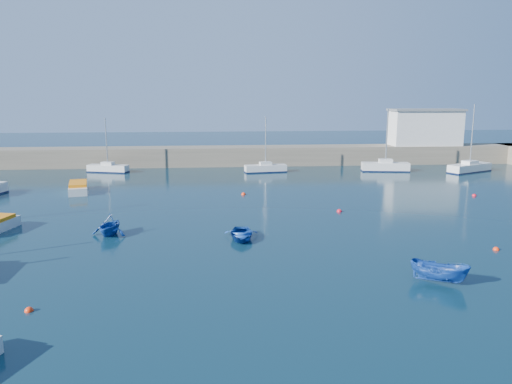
{
  "coord_description": "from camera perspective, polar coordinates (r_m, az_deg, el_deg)",
  "views": [
    {
      "loc": [
        -0.96,
        -25.14,
        10.11
      ],
      "look_at": [
        2.68,
        17.63,
        1.6
      ],
      "focal_mm": 35.0,
      "sensor_mm": 36.0,
      "label": 1
    }
  ],
  "objects": [
    {
      "name": "buoy_2",
      "position": [
        36.57,
        25.75,
        -5.98
      ],
      "size": [
        0.41,
        0.41,
        0.41
      ],
      "primitive_type": "sphere",
      "color": "#FF320D",
      "rests_on": "ground"
    },
    {
      "name": "buoy_4",
      "position": [
        54.56,
        23.67,
        -0.42
      ],
      "size": [
        0.44,
        0.44,
        0.44
      ],
      "primitive_type": "sphere",
      "color": "red",
      "rests_on": "ground"
    },
    {
      "name": "ground",
      "position": [
        27.11,
        -2.53,
        -10.69
      ],
      "size": [
        220.0,
        220.0,
        0.0
      ],
      "primitive_type": "plane",
      "color": "#0C2836",
      "rests_on": "ground"
    },
    {
      "name": "dinghy_center",
      "position": [
        35.26,
        -1.7,
        -4.85
      ],
      "size": [
        2.6,
        3.53,
        0.71
      ],
      "primitive_type": "imported",
      "rotation": [
        0.0,
        0.0,
        -0.05
      ],
      "color": "#164199",
      "rests_on": "ground"
    },
    {
      "name": "sailboat_7",
      "position": [
        68.05,
        14.56,
        2.85
      ],
      "size": [
        6.28,
        2.58,
        8.16
      ],
      "rotation": [
        0.0,
        0.0,
        1.43
      ],
      "color": "silver",
      "rests_on": "ground"
    },
    {
      "name": "buoy_0",
      "position": [
        26.48,
        -24.5,
        -12.29
      ],
      "size": [
        0.42,
        0.42,
        0.42
      ],
      "primitive_type": "sphere",
      "color": "#FF320D",
      "rests_on": "ground"
    },
    {
      "name": "dinghy_right",
      "position": [
        29.07,
        20.21,
        -8.59
      ],
      "size": [
        3.24,
        2.77,
        1.21
      ],
      "primitive_type": "imported",
      "rotation": [
        0.0,
        0.0,
        0.95
      ],
      "color": "#164199",
      "rests_on": "ground"
    },
    {
      "name": "harbor_office",
      "position": [
        77.74,
        18.76,
        6.93
      ],
      "size": [
        10.0,
        4.0,
        5.0
      ],
      "primitive_type": "cube",
      "color": "silver",
      "rests_on": "back_wall"
    },
    {
      "name": "buoy_1",
      "position": [
        43.97,
        9.5,
        -2.24
      ],
      "size": [
        0.46,
        0.46,
        0.46
      ],
      "primitive_type": "sphere",
      "color": "red",
      "rests_on": "ground"
    },
    {
      "name": "back_wall",
      "position": [
        71.69,
        -4.07,
        4.13
      ],
      "size": [
        96.0,
        4.5,
        2.6
      ],
      "primitive_type": "cube",
      "color": "#6E6554",
      "rests_on": "ground"
    },
    {
      "name": "motorboat_2",
      "position": [
        55.12,
        -19.65,
        0.51
      ],
      "size": [
        2.95,
        5.45,
        1.06
      ],
      "rotation": [
        0.0,
        0.0,
        0.23
      ],
      "color": "silver",
      "rests_on": "ground"
    },
    {
      "name": "sailboat_6",
      "position": [
        65.06,
        1.1,
        2.75
      ],
      "size": [
        5.56,
        2.26,
        7.17
      ],
      "rotation": [
        0.0,
        0.0,
        1.71
      ],
      "color": "silver",
      "rests_on": "ground"
    },
    {
      "name": "sailboat_5",
      "position": [
        67.88,
        -16.56,
        2.64
      ],
      "size": [
        5.48,
        2.86,
        7.04
      ],
      "rotation": [
        0.0,
        0.0,
        1.29
      ],
      "color": "silver",
      "rests_on": "ground"
    },
    {
      "name": "dinghy_left",
      "position": [
        37.6,
        -16.39,
        -3.65
      ],
      "size": [
        3.17,
        3.45,
        1.53
      ],
      "primitive_type": "imported",
      "rotation": [
        0.0,
        0.0,
        -0.27
      ],
      "color": "#164199",
      "rests_on": "ground"
    },
    {
      "name": "buoy_3",
      "position": [
        50.63,
        -1.43,
        -0.31
      ],
      "size": [
        0.46,
        0.46,
        0.46
      ],
      "primitive_type": "sphere",
      "color": "#FF320D",
      "rests_on": "ground"
    },
    {
      "name": "sailboat_8",
      "position": [
        70.94,
        23.22,
        2.59
      ],
      "size": [
        6.8,
        4.65,
        8.74
      ],
      "rotation": [
        0.0,
        0.0,
        2.04
      ],
      "color": "silver",
      "rests_on": "ground"
    }
  ]
}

